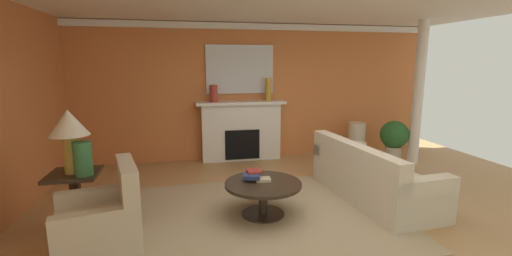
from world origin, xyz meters
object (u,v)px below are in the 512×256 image
at_px(side_table, 76,197).
at_px(vase_mantel_left, 214,94).
at_px(table_lamp, 69,129).
at_px(coffee_table, 263,191).
at_px(sofa, 371,179).
at_px(mantel_mirror, 240,69).
at_px(armchair_near_window, 102,225).
at_px(vase_tall_corner, 356,140).
at_px(vase_on_side_table, 83,159).
at_px(vase_mantel_right, 268,90).
at_px(fireplace, 241,132).
at_px(potted_plant, 394,137).

bearing_deg(side_table, vase_mantel_left, 53.42).
bearing_deg(table_lamp, coffee_table, -2.55).
relative_size(coffee_table, vase_mantel_left, 2.99).
relative_size(sofa, coffee_table, 2.18).
height_order(mantel_mirror, coffee_table, mantel_mirror).
height_order(armchair_near_window, vase_tall_corner, armchair_near_window).
relative_size(vase_on_side_table, vase_mantel_right, 0.85).
xyz_separation_m(fireplace, armchair_near_window, (-2.00, -3.20, -0.27)).
bearing_deg(vase_mantel_left, vase_tall_corner, -4.82).
distance_m(vase_tall_corner, potted_plant, 0.74).
bearing_deg(table_lamp, potted_plant, 18.75).
height_order(mantel_mirror, table_lamp, mantel_mirror).
relative_size(fireplace, vase_mantel_left, 5.39).
height_order(armchair_near_window, table_lamp, table_lamp).
relative_size(sofa, vase_mantel_left, 6.51).
bearing_deg(mantel_mirror, vase_mantel_right, -17.18).
height_order(mantel_mirror, vase_mantel_right, mantel_mirror).
relative_size(fireplace, coffee_table, 1.80).
height_order(fireplace, vase_tall_corner, fireplace).
height_order(vase_on_side_table, vase_tall_corner, vase_on_side_table).
xyz_separation_m(fireplace, table_lamp, (-2.42, -2.57, 0.65)).
bearing_deg(sofa, fireplace, 121.97).
bearing_deg(fireplace, vase_mantel_right, -5.15).
height_order(mantel_mirror, vase_tall_corner, mantel_mirror).
xyz_separation_m(coffee_table, vase_mantel_left, (-0.40, 2.62, 1.05)).
height_order(mantel_mirror, vase_on_side_table, mantel_mirror).
distance_m(coffee_table, vase_on_side_table, 2.19).
relative_size(fireplace, vase_on_side_table, 4.60).
bearing_deg(vase_mantel_right, mantel_mirror, 162.82).
relative_size(side_table, vase_tall_corner, 0.94).
bearing_deg(armchair_near_window, vase_tall_corner, 33.27).
bearing_deg(sofa, coffee_table, -172.18).
bearing_deg(vase_mantel_right, coffee_table, -104.96).
xyz_separation_m(mantel_mirror, vase_on_side_table, (-2.27, -2.81, -0.95)).
xyz_separation_m(armchair_near_window, vase_mantel_left, (1.45, 3.15, 1.08)).
relative_size(vase_on_side_table, potted_plant, 0.47).
bearing_deg(sofa, vase_on_side_table, -176.25).
distance_m(coffee_table, table_lamp, 2.44).
bearing_deg(vase_mantel_right, potted_plant, -15.26).
relative_size(sofa, table_lamp, 2.90).
height_order(mantel_mirror, armchair_near_window, mantel_mirror).
height_order(side_table, vase_mantel_left, vase_mantel_left).
xyz_separation_m(vase_mantel_left, potted_plant, (3.57, -0.67, -0.89)).
bearing_deg(armchair_near_window, table_lamp, 123.90).
relative_size(side_table, vase_mantel_right, 1.53).
distance_m(vase_mantel_right, potted_plant, 2.73).
bearing_deg(coffee_table, potted_plant, 31.57).
xyz_separation_m(mantel_mirror, vase_mantel_right, (0.55, -0.17, -0.40)).
bearing_deg(potted_plant, mantel_mirror, 164.39).
bearing_deg(vase_mantel_left, table_lamp, -126.58).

